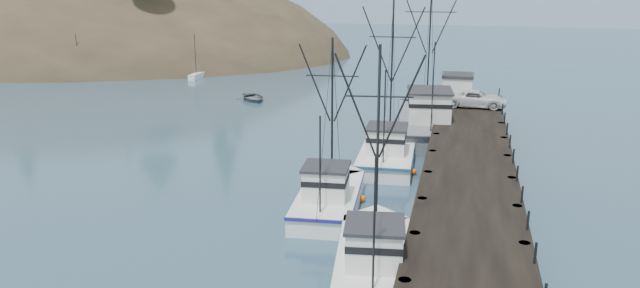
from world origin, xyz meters
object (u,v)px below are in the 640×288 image
object	(u,v)px
pier	(469,157)
pier_shed	(457,88)
trawler_far	(388,151)
pickup_truck	(476,99)
trawler_mid	(330,196)
work_vessel	(427,121)
motorboat	(253,100)
trawler_near	(375,257)

from	to	relation	value
pier	pier_shed	world-z (taller)	pier_shed
trawler_far	pickup_truck	size ratio (longest dim) A/B	2.20
pier_shed	trawler_mid	bearing A→B (deg)	-105.63
work_vessel	motorboat	bearing A→B (deg)	151.73
trawler_far	work_vessel	bearing A→B (deg)	75.57
trawler_mid	work_vessel	world-z (taller)	work_vessel
trawler_mid	pickup_truck	world-z (taller)	trawler_mid
motorboat	pier_shed	bearing A→B (deg)	-48.19
motorboat	trawler_far	bearing A→B (deg)	-82.94
trawler_near	trawler_mid	size ratio (longest dim) A/B	1.04
motorboat	pickup_truck	bearing A→B (deg)	-51.54
work_vessel	pier_shed	distance (m)	6.50
trawler_near	pier	bearing A→B (deg)	74.15
trawler_near	work_vessel	xyz separation A→B (m)	(0.69, 28.16, 0.41)
pier	pier_shed	size ratio (longest dim) A/B	13.75
trawler_far	trawler_mid	bearing A→B (deg)	-102.15
pier	trawler_mid	size ratio (longest dim) A/B	3.98
trawler_far	pier_shed	xyz separation A→B (m)	(4.86, 14.86, 2.60)
work_vessel	motorboat	size ratio (longest dim) A/B	3.71
pickup_truck	motorboat	bearing A→B (deg)	75.34
pier_shed	pier	bearing A→B (deg)	-85.83
trawler_far	pier_shed	size ratio (longest dim) A/B	3.98
trawler_mid	pier_shed	bearing A→B (deg)	74.37
pier	motorboat	bearing A→B (deg)	136.10
work_vessel	pickup_truck	distance (m)	5.83
trawler_near	trawler_far	world-z (taller)	trawler_far
pier	trawler_near	size ratio (longest dim) A/B	3.81
work_vessel	pickup_truck	world-z (taller)	work_vessel
pier	pickup_truck	distance (m)	16.05
trawler_near	work_vessel	world-z (taller)	work_vessel
motorboat	trawler_mid	bearing A→B (deg)	-97.81
trawler_near	trawler_mid	world-z (taller)	trawler_near
pier	pickup_truck	size ratio (longest dim) A/B	7.60
pickup_truck	pier	bearing A→B (deg)	-179.79
trawler_near	motorboat	size ratio (longest dim) A/B	2.45
pier	motorboat	world-z (taller)	pier
work_vessel	motorboat	world-z (taller)	work_vessel
pickup_truck	motorboat	xyz separation A→B (m)	(-24.94, 7.50, -2.80)
trawler_mid	pickup_truck	xyz separation A→B (m)	(9.03, 23.73, 1.99)
trawler_far	pickup_truck	world-z (taller)	trawler_far
work_vessel	trawler_mid	bearing A→B (deg)	-103.20
work_vessel	pier_shed	xyz separation A→B (m)	(2.47, 5.60, 2.19)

